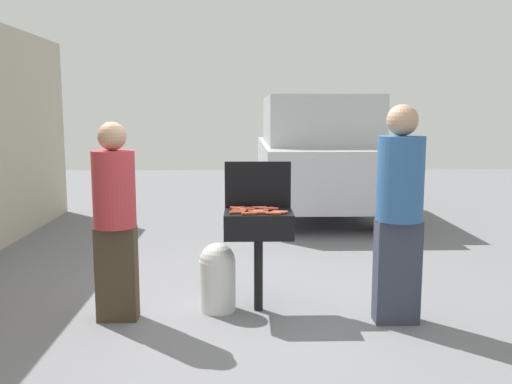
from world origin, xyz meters
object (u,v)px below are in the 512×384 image
hot_dog_11 (261,211)px  hot_dog_15 (280,212)px  hot_dog_4 (278,213)px  hot_dog_6 (240,209)px  hot_dog_7 (266,208)px  hot_dog_0 (247,210)px  hot_dog_3 (260,213)px  hot_dog_13 (237,212)px  hot_dog_12 (271,209)px  person_right (399,207)px  hot_dog_10 (237,208)px  hot_dog_9 (273,213)px  person_left (115,215)px  bbq_grill (258,227)px  hot_dog_2 (239,211)px  hot_dog_1 (259,208)px  hot_dog_8 (256,212)px  hot_dog_5 (244,208)px  parked_minivan (316,154)px  propane_tank (218,275)px  hot_dog_14 (249,213)px

hot_dog_11 → hot_dog_15: (0.16, -0.06, 0.00)m
hot_dog_4 → hot_dog_6: same height
hot_dog_7 → hot_dog_6: bearing=-172.9°
hot_dog_6 → hot_dog_7: size_ratio=1.00×
hot_dog_0 → hot_dog_3: bearing=-55.7°
hot_dog_7 → hot_dog_15: 0.22m
hot_dog_13 → hot_dog_3: bearing=-5.8°
hot_dog_12 → person_right: person_right is taller
hot_dog_4 → hot_dog_10: (-0.35, 0.26, 0.00)m
hot_dog_9 → hot_dog_4: bearing=35.0°
hot_dog_10 → person_left: person_left is taller
bbq_grill → hot_dog_10: 0.27m
hot_dog_2 → hot_dog_13: bearing=-103.3°
hot_dog_6 → hot_dog_15: same height
bbq_grill → hot_dog_1: bearing=85.3°
hot_dog_13 → hot_dog_6: bearing=82.3°
hot_dog_0 → hot_dog_13: same height
bbq_grill → hot_dog_6: (-0.16, 0.06, 0.15)m
hot_dog_1 → hot_dog_10: (-0.20, -0.00, 0.00)m
hot_dog_2 → person_right: person_right is taller
hot_dog_2 → hot_dog_15: same height
hot_dog_8 → hot_dog_15: size_ratio=1.00×
hot_dog_5 → hot_dog_12: same height
hot_dog_1 → hot_dog_0: bearing=-139.6°
hot_dog_2 → hot_dog_6: 0.10m
hot_dog_5 → hot_dog_13: (-0.06, -0.20, 0.00)m
person_right → hot_dog_8: bearing=2.3°
hot_dog_11 → hot_dog_13: size_ratio=1.00×
hot_dog_4 → hot_dog_15: bearing=56.7°
hot_dog_6 → hot_dog_15: (0.35, -0.16, 0.00)m
hot_dog_10 → hot_dog_15: (0.37, -0.22, 0.00)m
hot_dog_8 → hot_dog_12: size_ratio=1.00×
hot_dog_1 → hot_dog_15: (0.17, -0.22, 0.00)m
bbq_grill → hot_dog_2: 0.23m
hot_dog_2 → parked_minivan: parked_minivan is taller
hot_dog_9 → hot_dog_5: bearing=133.8°
propane_tank → parked_minivan: (1.52, 4.90, 0.70)m
hot_dog_8 → person_right: person_right is taller
hot_dog_4 → hot_dog_9: size_ratio=1.00×
hot_dog_14 → hot_dog_15: 0.28m
hot_dog_0 → hot_dog_1: bearing=40.4°
bbq_grill → hot_dog_1: hot_dog_1 is taller
hot_dog_1 → hot_dog_2: same height
hot_dog_14 → person_right: 1.25m
hot_dog_0 → hot_dog_12: size_ratio=1.00×
hot_dog_10 → parked_minivan: (1.34, 4.79, 0.11)m
hot_dog_3 → hot_dog_15: bearing=9.8°
hot_dog_4 → hot_dog_13: (-0.35, 0.03, 0.00)m
hot_dog_7 → propane_tank: size_ratio=0.21×
hot_dog_4 → hot_dog_14: (-0.24, -0.03, 0.00)m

